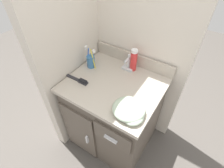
{
  "coord_description": "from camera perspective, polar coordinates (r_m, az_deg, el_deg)",
  "views": [
    {
      "loc": [
        0.5,
        -0.79,
        1.63
      ],
      "look_at": [
        0.0,
        -0.03,
        0.76
      ],
      "focal_mm": 28.0,
      "sensor_mm": 36.0,
      "label": 1
    }
  ],
  "objects": [
    {
      "name": "vanity",
      "position": [
        1.55,
        0.5,
        -9.32
      ],
      "size": [
        0.7,
        0.61,
        0.74
      ],
      "color": "brown",
      "rests_on": "ground_plane"
    },
    {
      "name": "wall_back",
      "position": [
        1.35,
        9.33,
        20.14
      ],
      "size": [
        0.88,
        0.08,
        2.2
      ],
      "primitive_type": "cube",
      "color": "beige",
      "rests_on": "ground_plane"
    },
    {
      "name": "backsplash",
      "position": [
        1.46,
        6.93,
        8.18
      ],
      "size": [
        0.7,
        0.02,
        0.1
      ],
      "color": "#B2A899",
      "rests_on": "vanity"
    },
    {
      "name": "ground_plane",
      "position": [
        1.88,
        0.52,
        -16.45
      ],
      "size": [
        6.0,
        6.0,
        0.0
      ],
      "primitive_type": "plane",
      "color": "#4C4742"
    },
    {
      "name": "wall_left",
      "position": [
        1.31,
        -14.83,
        18.44
      ],
      "size": [
        0.08,
        0.68,
        2.2
      ],
      "primitive_type": "cube",
      "color": "beige",
      "rests_on": "ground_plane"
    },
    {
      "name": "hand_towel",
      "position": [
        1.09,
        5.84,
        -8.63
      ],
      "size": [
        0.21,
        0.2,
        0.07
      ],
      "color": "#A8BCA3",
      "rests_on": "vanity"
    },
    {
      "name": "sink_faucet",
      "position": [
        1.4,
        5.26,
        6.42
      ],
      "size": [
        0.09,
        0.09,
        0.14
      ],
      "color": "silver",
      "rests_on": "vanity"
    },
    {
      "name": "toothbrush_cup",
      "position": [
        1.42,
        -6.93,
        7.48
      ],
      "size": [
        0.1,
        0.06,
        0.18
      ],
      "color": "teal",
      "rests_on": "vanity"
    },
    {
      "name": "hairbrush",
      "position": [
        1.32,
        -10.5,
        1.17
      ],
      "size": [
        0.19,
        0.03,
        0.03
      ],
      "rotation": [
        0.0,
        0.0,
        0.02
      ],
      "color": "#232328",
      "rests_on": "vanity"
    },
    {
      "name": "shaving_cream_can",
      "position": [
        1.37,
        7.11,
        7.75
      ],
      "size": [
        0.05,
        0.05,
        0.18
      ],
      "color": "red",
      "rests_on": "vanity"
    }
  ]
}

